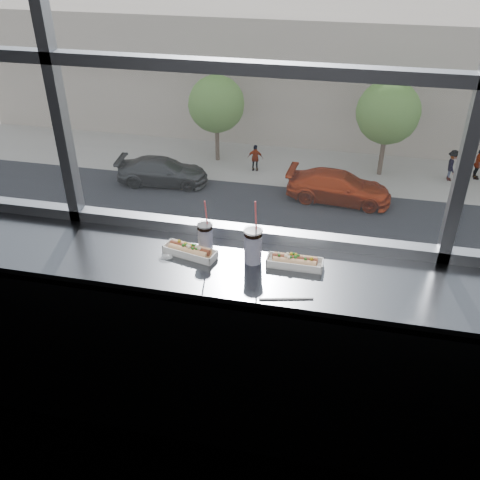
% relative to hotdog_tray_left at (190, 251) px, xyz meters
% --- Properties ---
extents(wall_back_lower, '(6.00, 0.00, 6.00)m').
position_rel_hotdog_tray_left_xyz_m(wall_back_lower, '(0.26, 0.24, -0.58)').
color(wall_back_lower, black).
rests_on(wall_back_lower, ground).
extents(counter, '(6.00, 0.55, 0.06)m').
position_rel_hotdog_tray_left_xyz_m(counter, '(0.26, -0.04, -0.06)').
color(counter, '#595B5F').
rests_on(counter, ground).
extents(counter_fascia, '(6.00, 0.04, 1.04)m').
position_rel_hotdog_tray_left_xyz_m(counter_fascia, '(0.26, -0.29, -0.58)').
color(counter_fascia, '#595B5F').
rests_on(counter_fascia, ground).
extents(hotdog_tray_left, '(0.29, 0.15, 0.07)m').
position_rel_hotdog_tray_left_xyz_m(hotdog_tray_left, '(0.00, 0.00, 0.00)').
color(hotdog_tray_left, white).
rests_on(hotdog_tray_left, counter).
extents(hotdog_tray_right, '(0.28, 0.09, 0.07)m').
position_rel_hotdog_tray_left_xyz_m(hotdog_tray_right, '(0.54, 0.02, -0.00)').
color(hotdog_tray_right, white).
rests_on(hotdog_tray_right, counter).
extents(soda_cup_left, '(0.08, 0.08, 0.30)m').
position_rel_hotdog_tray_left_xyz_m(soda_cup_left, '(0.07, 0.06, 0.06)').
color(soda_cup_left, white).
rests_on(soda_cup_left, counter).
extents(soda_cup_right, '(0.10, 0.10, 0.35)m').
position_rel_hotdog_tray_left_xyz_m(soda_cup_right, '(0.32, 0.01, 0.08)').
color(soda_cup_right, white).
rests_on(soda_cup_right, counter).
extents(loose_straw, '(0.24, 0.07, 0.01)m').
position_rel_hotdog_tray_left_xyz_m(loose_straw, '(0.53, -0.26, -0.02)').
color(loose_straw, white).
rests_on(loose_straw, counter).
extents(wrapper, '(0.09, 0.06, 0.02)m').
position_rel_hotdog_tray_left_xyz_m(wrapper, '(-0.11, -0.06, -0.02)').
color(wrapper, silver).
rests_on(wrapper, counter).
extents(plaza_ground, '(120.00, 120.00, 0.00)m').
position_rel_hotdog_tray_left_xyz_m(plaza_ground, '(0.26, 43.74, -12.13)').
color(plaza_ground, gray).
rests_on(plaza_ground, ground).
extents(plaza_near, '(50.00, 14.00, 0.04)m').
position_rel_hotdog_tray_left_xyz_m(plaza_near, '(0.26, 7.24, -12.11)').
color(plaza_near, gray).
rests_on(plaza_near, plaza_ground).
extents(street_asphalt, '(80.00, 10.00, 0.06)m').
position_rel_hotdog_tray_left_xyz_m(street_asphalt, '(0.26, 20.24, -12.10)').
color(street_asphalt, black).
rests_on(street_asphalt, plaza_ground).
extents(far_sidewalk, '(80.00, 6.00, 0.04)m').
position_rel_hotdog_tray_left_xyz_m(far_sidewalk, '(0.26, 28.24, -12.11)').
color(far_sidewalk, gray).
rests_on(far_sidewalk, plaza_ground).
extents(far_building, '(50.00, 14.00, 8.00)m').
position_rel_hotdog_tray_left_xyz_m(far_building, '(0.26, 38.24, -8.13)').
color(far_building, '#A49483').
rests_on(far_building, plaza_ground).
extents(car_near_c, '(2.87, 6.79, 2.26)m').
position_rel_hotdog_tray_left_xyz_m(car_near_c, '(0.94, 16.24, -10.94)').
color(car_near_c, '#5D1216').
rests_on(car_near_c, street_asphalt).
extents(car_near_b, '(3.53, 6.76, 2.15)m').
position_rel_hotdog_tray_left_xyz_m(car_near_b, '(-7.58, 16.24, -10.99)').
color(car_near_b, black).
rests_on(car_near_b, street_asphalt).
extents(car_far_a, '(3.09, 6.19, 1.99)m').
position_rel_hotdog_tray_left_xyz_m(car_far_a, '(-9.61, 24.24, -11.07)').
color(car_far_a, '#323232').
rests_on(car_far_a, street_asphalt).
extents(car_far_b, '(3.14, 6.65, 2.16)m').
position_rel_hotdog_tray_left_xyz_m(car_far_b, '(0.38, 24.24, -10.99)').
color(car_far_b, '#AA2708').
rests_on(car_far_b, street_asphalt).
extents(pedestrian_c, '(0.74, 0.98, 2.21)m').
position_rel_hotdog_tray_left_xyz_m(pedestrian_c, '(6.62, 28.28, -10.98)').
color(pedestrian_c, '#66605B').
rests_on(pedestrian_c, far_sidewalk).
extents(pedestrian_a, '(0.87, 0.65, 1.96)m').
position_rel_hotdog_tray_left_xyz_m(pedestrian_a, '(-4.75, 27.12, -11.11)').
color(pedestrian_a, '#66605B').
rests_on(pedestrian_a, far_sidewalk).
extents(pedestrian_d, '(0.74, 0.99, 2.22)m').
position_rel_hotdog_tray_left_xyz_m(pedestrian_d, '(8.12, 28.80, -10.98)').
color(pedestrian_d, '#66605B').
rests_on(pedestrian_d, far_sidewalk).
extents(tree_left, '(3.41, 3.41, 5.34)m').
position_rel_hotdog_tray_left_xyz_m(tree_left, '(-7.40, 28.24, -8.51)').
color(tree_left, '#47382B').
rests_on(tree_left, far_sidewalk).
extents(tree_center, '(3.61, 3.61, 5.65)m').
position_rel_hotdog_tray_left_xyz_m(tree_center, '(2.60, 28.24, -8.30)').
color(tree_center, '#47382B').
rests_on(tree_center, far_sidewalk).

